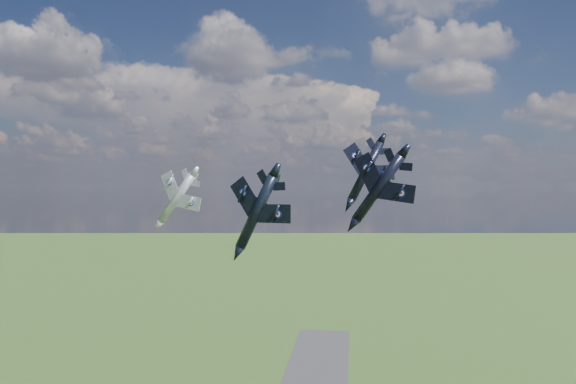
% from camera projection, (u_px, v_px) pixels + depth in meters
% --- Properties ---
extents(jet_lead_navy, '(16.88, 19.58, 8.53)m').
position_uv_depth(jet_lead_navy, '(257.00, 212.00, 82.87)').
color(jet_lead_navy, black).
extents(jet_right_navy, '(12.48, 14.91, 7.48)m').
position_uv_depth(jet_right_navy, '(379.00, 188.00, 66.11)').
color(jet_right_navy, black).
extents(jet_high_navy, '(15.09, 17.50, 7.66)m').
position_uv_depth(jet_high_navy, '(366.00, 171.00, 92.63)').
color(jet_high_navy, black).
extents(jet_left_silver, '(13.04, 16.06, 8.52)m').
position_uv_depth(jet_left_silver, '(177.00, 198.00, 95.22)').
color(jet_left_silver, '#A7AAB2').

